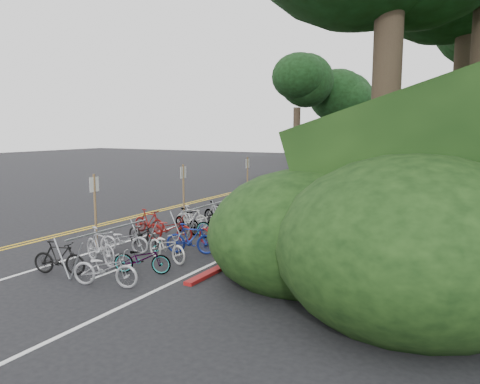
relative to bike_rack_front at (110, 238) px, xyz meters
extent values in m
plane|color=black|center=(-2.61, 1.57, -0.83)|extent=(120.00, 120.00, 0.00)
cube|color=gold|center=(-4.76, 11.57, -0.83)|extent=(0.12, 80.00, 0.01)
cube|color=gold|center=(-4.46, 11.57, -0.83)|extent=(0.12, 80.00, 0.01)
cube|color=silver|center=(-1.61, 11.57, -0.83)|extent=(0.12, 80.00, 0.01)
cube|color=silver|center=(2.59, 11.57, -0.83)|extent=(0.12, 80.00, 0.01)
cube|color=silver|center=(0.49, -0.43, -0.83)|extent=(0.10, 1.60, 0.01)
cube|color=silver|center=(0.49, 5.57, -0.83)|extent=(0.10, 1.60, 0.01)
cube|color=silver|center=(0.49, 11.57, -0.83)|extent=(0.10, 1.60, 0.01)
cube|color=silver|center=(0.49, 17.57, -0.83)|extent=(0.10, 1.60, 0.01)
cube|color=silver|center=(0.49, 23.57, -0.83)|extent=(0.10, 1.60, 0.01)
cube|color=silver|center=(0.49, 29.57, -0.83)|extent=(0.10, 1.60, 0.01)
cube|color=silver|center=(0.49, 35.57, -0.83)|extent=(0.10, 1.60, 0.01)
cube|color=maroon|center=(3.09, 13.57, -0.78)|extent=(0.25, 28.00, 0.10)
cube|color=#382819|center=(3.79, 23.57, -0.75)|extent=(1.40, 44.00, 0.16)
ellipsoid|color=#284C19|center=(4.59, 4.57, 0.21)|extent=(2.00, 2.80, 1.60)
ellipsoid|color=#284C19|center=(5.39, 9.57, 0.72)|extent=(2.60, 3.64, 2.08)
ellipsoid|color=#284C19|center=(6.59, 15.57, 1.16)|extent=(2.20, 3.08, 1.76)
ellipsoid|color=#284C19|center=(5.19, 21.57, 0.73)|extent=(3.00, 4.20, 2.40)
ellipsoid|color=#284C19|center=(5.89, 27.57, 0.89)|extent=(2.40, 3.36, 1.92)
ellipsoid|color=#284C19|center=(7.19, 31.57, 1.58)|extent=(2.80, 3.92, 2.24)
ellipsoid|color=#284C19|center=(4.39, 7.57, 0.07)|extent=(1.80, 2.52, 1.44)
ellipsoid|color=#284C19|center=(7.39, 19.57, 1.77)|extent=(3.20, 4.48, 2.56)
ellipsoid|color=black|center=(5.39, 2.07, 0.38)|extent=(5.28, 6.16, 3.52)
ellipsoid|color=black|center=(8.39, 1.07, 0.60)|extent=(6.24, 7.28, 4.16)
cylinder|color=#2D2319|center=(6.89, 4.57, 3.64)|extent=(0.85, 0.85, 6.55)
cylinder|color=#2D2319|center=(8.39, 13.57, 5.45)|extent=(0.90, 0.90, 7.56)
cylinder|color=#2D2319|center=(-11.61, 43.57, 2.44)|extent=(0.85, 0.85, 6.55)
ellipsoid|color=black|center=(-11.61, 43.57, 8.41)|extent=(8.96, 8.96, 8.51)
cylinder|color=#2D2319|center=(-8.61, 51.57, 2.19)|extent=(0.82, 0.82, 6.05)
ellipsoid|color=black|center=(-8.61, 51.57, 7.57)|extent=(7.84, 7.84, 7.44)
cylinder|color=#92959C|center=(0.00, 0.00, 0.26)|extent=(0.05, 3.25, 0.05)
cylinder|color=#92959C|center=(-0.28, -1.52, -0.28)|extent=(0.55, 0.04, 1.08)
cylinder|color=#92959C|center=(0.28, -1.52, -0.28)|extent=(0.55, 0.04, 1.08)
cylinder|color=#92959C|center=(-0.28, 1.52, -0.28)|extent=(0.55, 0.04, 1.08)
cylinder|color=#92959C|center=(0.28, 1.52, -0.28)|extent=(0.55, 0.04, 1.08)
cylinder|color=#92959C|center=(0.39, 4.57, 0.32)|extent=(0.05, 3.00, 0.05)
cylinder|color=#92959C|center=(0.11, 3.17, -0.26)|extent=(0.58, 0.04, 1.13)
cylinder|color=#92959C|center=(0.67, 3.17, -0.26)|extent=(0.58, 0.04, 1.13)
cylinder|color=#92959C|center=(0.11, 5.97, -0.26)|extent=(0.58, 0.04, 1.13)
cylinder|color=#92959C|center=(0.67, 5.97, -0.26)|extent=(0.58, 0.04, 1.13)
cylinder|color=#92959C|center=(0.39, 9.57, 0.32)|extent=(0.05, 3.00, 0.05)
cylinder|color=#92959C|center=(0.11, 8.17, -0.26)|extent=(0.58, 0.04, 1.13)
cylinder|color=#92959C|center=(0.67, 8.17, -0.26)|extent=(0.58, 0.04, 1.13)
cylinder|color=#92959C|center=(0.11, 10.97, -0.26)|extent=(0.58, 0.04, 1.13)
cylinder|color=#92959C|center=(0.67, 10.97, -0.26)|extent=(0.58, 0.04, 1.13)
cylinder|color=#92959C|center=(0.39, 14.57, 0.32)|extent=(0.05, 3.00, 0.05)
cylinder|color=#92959C|center=(0.11, 13.17, -0.26)|extent=(0.58, 0.04, 1.13)
cylinder|color=#92959C|center=(0.67, 13.17, -0.26)|extent=(0.58, 0.04, 1.13)
cylinder|color=#92959C|center=(0.11, 15.97, -0.26)|extent=(0.58, 0.04, 1.13)
cylinder|color=#92959C|center=(0.67, 15.97, -0.26)|extent=(0.58, 0.04, 1.13)
cylinder|color=#92959C|center=(0.39, 19.57, 0.32)|extent=(0.05, 3.00, 0.05)
cylinder|color=#92959C|center=(0.11, 18.17, -0.26)|extent=(0.58, 0.04, 1.13)
cylinder|color=#92959C|center=(0.67, 18.17, -0.26)|extent=(0.58, 0.04, 1.13)
cylinder|color=#92959C|center=(0.11, 20.97, -0.26)|extent=(0.58, 0.04, 1.13)
cylinder|color=#92959C|center=(0.67, 20.97, -0.26)|extent=(0.58, 0.04, 1.13)
cylinder|color=#92959C|center=(0.39, 24.57, 0.32)|extent=(0.05, 3.00, 0.05)
cylinder|color=#92959C|center=(0.11, 23.17, -0.26)|extent=(0.58, 0.04, 1.13)
cylinder|color=#92959C|center=(0.67, 23.17, -0.26)|extent=(0.58, 0.04, 1.13)
cylinder|color=#92959C|center=(0.11, 25.97, -0.26)|extent=(0.58, 0.04, 1.13)
cylinder|color=#92959C|center=(0.67, 25.97, -0.26)|extent=(0.58, 0.04, 1.13)
cylinder|color=brown|center=(-1.91, 1.32, 0.44)|extent=(0.08, 0.08, 2.53)
cube|color=silver|center=(-1.91, 1.32, 1.35)|extent=(0.02, 0.40, 0.50)
cylinder|color=brown|center=(-2.01, 6.57, 0.42)|extent=(0.08, 0.08, 2.50)
cube|color=silver|center=(-2.01, 6.57, 1.32)|extent=(0.02, 0.40, 0.50)
cylinder|color=brown|center=(-2.01, 12.57, 0.42)|extent=(0.08, 0.08, 2.50)
cube|color=silver|center=(-2.01, 12.57, 1.32)|extent=(0.02, 0.40, 0.50)
cylinder|color=brown|center=(-2.01, 18.57, 0.42)|extent=(0.08, 0.08, 2.50)
cube|color=silver|center=(-2.01, 18.57, 1.32)|extent=(0.02, 0.40, 0.50)
cylinder|color=brown|center=(-2.01, 24.57, 0.42)|extent=(0.08, 0.08, 2.50)
cube|color=silver|center=(-2.01, 24.57, 1.32)|extent=(0.02, 0.40, 0.50)
imported|color=maroon|center=(-1.80, 3.96, -0.36)|extent=(0.58, 1.58, 0.93)
imported|color=black|center=(-0.62, -1.33, -0.35)|extent=(0.89, 1.65, 0.96)
imported|color=#9E9EA3|center=(1.25, -1.45, -0.35)|extent=(1.09, 1.92, 0.95)
imported|color=#9E9EA3|center=(-0.36, -0.04, -0.28)|extent=(1.08, 1.90, 1.10)
imported|color=slate|center=(1.36, -0.15, -0.40)|extent=(1.14, 1.75, 0.87)
imported|color=#9E9EA3|center=(-0.60, 1.25, -0.39)|extent=(1.09, 1.76, 0.87)
imported|color=beige|center=(1.20, 1.19, -0.36)|extent=(1.08, 1.88, 0.93)
imported|color=black|center=(-0.70, 2.28, -0.38)|extent=(1.10, 1.81, 0.90)
imported|color=navy|center=(1.37, 2.23, -0.33)|extent=(0.98, 1.73, 1.00)
imported|color=maroon|center=(-0.32, 3.32, -0.37)|extent=(1.02, 1.87, 0.93)
imported|color=maroon|center=(1.63, 3.35, -0.38)|extent=(1.06, 1.82, 0.90)
imported|color=slate|center=(-0.44, 4.58, -0.34)|extent=(1.02, 1.69, 0.98)
imported|color=slate|center=(1.12, 4.37, -0.35)|extent=(0.83, 1.88, 0.96)
imported|color=beige|center=(-0.80, 5.44, -0.36)|extent=(0.51, 1.59, 0.94)
imported|color=slate|center=(0.95, 5.54, -0.34)|extent=(0.89, 1.70, 0.98)
imported|color=slate|center=(-0.25, 6.42, -0.33)|extent=(1.03, 1.73, 1.01)
camera|label=1|loc=(9.90, -10.01, 3.23)|focal=35.00mm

